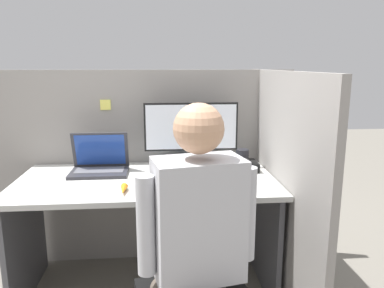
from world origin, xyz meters
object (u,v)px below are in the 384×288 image
monitor (191,130)px  office_chair (200,278)px  carrot_toy (124,190)px  laptop (100,165)px  coffee_mug (242,157)px  paper_box (191,164)px  person (197,245)px  stapler (254,166)px

monitor → office_chair: bearing=-92.6°
carrot_toy → laptop: bearing=114.7°
coffee_mug → paper_box: bearing=-172.1°
person → coffee_mug: bearing=69.6°
office_chair → monitor: bearing=87.4°
stapler → person: size_ratio=0.12×
carrot_toy → coffee_mug: size_ratio=1.36×
paper_box → laptop: laptop is taller
laptop → stapler: 0.99m
monitor → person: size_ratio=0.48×
stapler → person: (-0.47, -1.01, -0.02)m
monitor → stapler: bearing=-14.4°
monitor → stapler: (0.40, -0.10, -0.22)m
laptop → paper_box: bearing=6.8°
office_chair → carrot_toy: bearing=126.6°
laptop → carrot_toy: bearing=-65.3°
laptop → stapler: bearing=-1.7°
carrot_toy → person: 0.72m
office_chair → person: 0.28m
paper_box → coffee_mug: (0.36, 0.05, 0.03)m
paper_box → stapler: stapler is taller
stapler → person: bearing=-115.1°
stapler → carrot_toy: 0.89m
paper_box → stapler: bearing=-14.0°
coffee_mug → monitor: bearing=-172.6°
laptop → stapler: laptop is taller
carrot_toy → person: size_ratio=0.11×
carrot_toy → coffee_mug: (0.76, 0.52, 0.03)m
stapler → office_chair: 1.00m
paper_box → office_chair: office_chair is taller
stapler → carrot_toy: size_ratio=1.09×
paper_box → coffee_mug: bearing=7.9°
person → paper_box: bearing=86.2°
laptop → coffee_mug: (0.95, 0.12, 0.00)m
coffee_mug → carrot_toy: bearing=-145.6°
laptop → office_chair: size_ratio=0.36×
office_chair → coffee_mug: size_ratio=9.24×
person → monitor: bearing=86.2°
carrot_toy → coffee_mug: coffee_mug is taller
paper_box → laptop: size_ratio=0.83×
person → coffee_mug: size_ratio=12.02×
carrot_toy → person: person is taller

